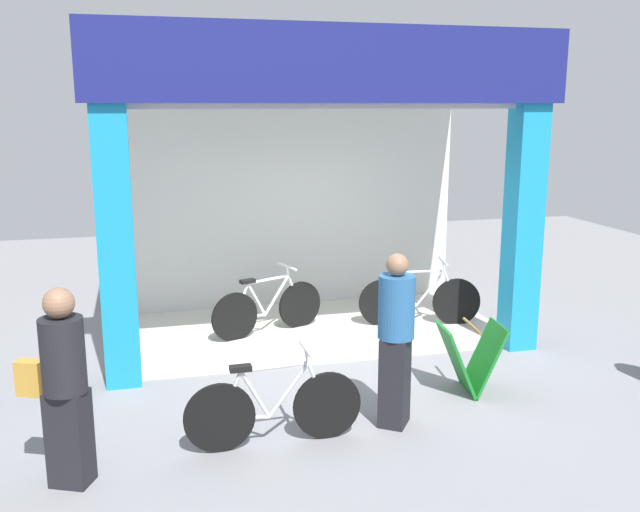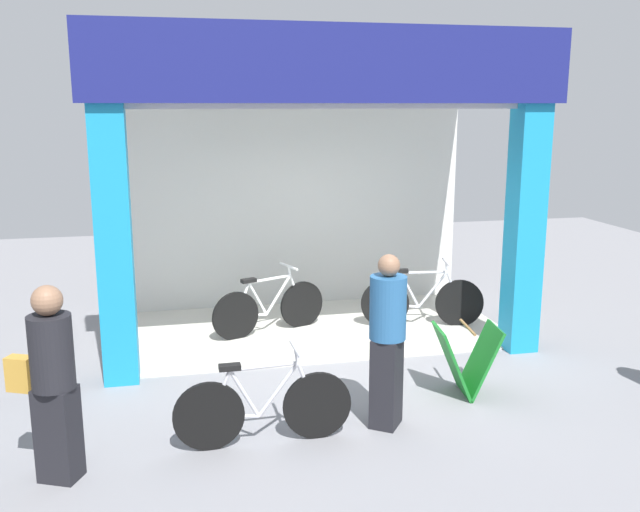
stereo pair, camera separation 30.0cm
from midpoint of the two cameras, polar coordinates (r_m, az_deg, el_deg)
name	(u,v)px [view 2 (the right image)]	position (r m, az deg, el deg)	size (l,w,h in m)	color
ground_plane	(332,363)	(8.29, 2.03, -8.73)	(18.21, 18.21, 0.00)	gray
shop_facade	(309,179)	(9.08, 0.03, 6.26)	(5.30, 2.92, 3.80)	beige
bicycle_inside_0	(269,308)	(9.23, -3.23, -4.22)	(1.54, 0.61, 0.89)	black
bicycle_inside_1	(422,301)	(9.61, 9.19, -3.62)	(1.64, 0.47, 0.92)	black
bicycle_parked_0	(263,407)	(6.34, -3.26, -12.18)	(1.60, 0.44, 0.88)	black
sandwich_board_sign	(466,360)	(7.52, 12.95, -8.27)	(0.70, 0.58, 0.75)	#197226
pedestrian_0	(52,381)	(5.92, -19.60, -9.56)	(0.61, 0.45, 1.62)	black
pedestrian_3	(387,339)	(6.54, 6.83, -6.76)	(0.47, 0.47, 1.65)	black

